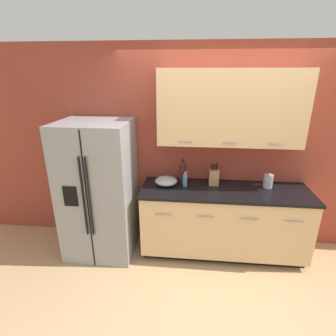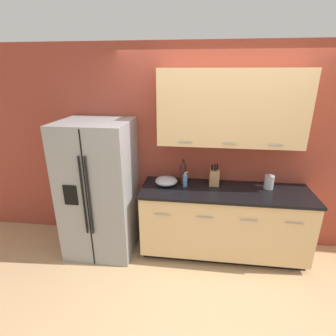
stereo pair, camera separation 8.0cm
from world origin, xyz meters
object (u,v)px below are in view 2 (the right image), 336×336
wine_bottle (183,173)px  steel_canister (269,182)px  knife_block (214,177)px  soap_dispenser (185,180)px  mixing_bowl (166,181)px  refrigerator (100,189)px

wine_bottle → steel_canister: wine_bottle is taller
knife_block → soap_dispenser: (-0.36, -0.08, -0.03)m
steel_canister → wine_bottle: bearing=178.6°
mixing_bowl → knife_block: bearing=5.3°
wine_bottle → refrigerator: bearing=-168.9°
refrigerator → knife_block: (1.43, 0.19, 0.16)m
knife_block → mixing_bowl: (-0.60, -0.06, -0.06)m
knife_block → soap_dispenser: knife_block is taller
soap_dispenser → mixing_bowl: soap_dispenser is taller
knife_block → mixing_bowl: 0.60m
refrigerator → knife_block: refrigerator is taller
knife_block → soap_dispenser: size_ratio=1.45×
refrigerator → soap_dispenser: (1.07, 0.11, 0.13)m
refrigerator → soap_dispenser: bearing=5.8°
wine_bottle → soap_dispenser: (0.03, -0.10, -0.07)m
soap_dispenser → steel_canister: (1.02, 0.07, 0.00)m
soap_dispenser → mixing_bowl: 0.24m
soap_dispenser → mixing_bowl: bearing=173.6°
wine_bottle → knife_block: bearing=-2.0°
steel_canister → refrigerator: bearing=-175.1°
knife_block → steel_canister: bearing=-1.1°
refrigerator → knife_block: 1.45m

